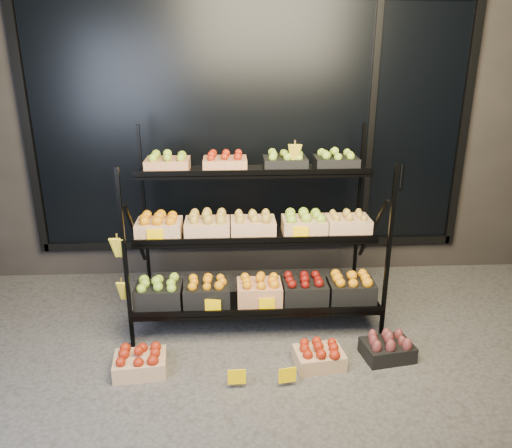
{
  "coord_description": "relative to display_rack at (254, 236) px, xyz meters",
  "views": [
    {
      "loc": [
        -0.21,
        -3.37,
        2.32
      ],
      "look_at": [
        0.0,
        0.55,
        0.91
      ],
      "focal_mm": 35.0,
      "sensor_mm": 36.0,
      "label": 1
    }
  ],
  "objects": [
    {
      "name": "ground",
      "position": [
        0.01,
        -0.6,
        -0.79
      ],
      "size": [
        24.0,
        24.0,
        0.0
      ],
      "primitive_type": "plane",
      "color": "#514F4C",
      "rests_on": "ground"
    },
    {
      "name": "tag_floor_a",
      "position": [
        -0.17,
        -1.0,
        -0.73
      ],
      "size": [
        0.13,
        0.01,
        0.12
      ],
      "primitive_type": "cube",
      "color": "#FFC400",
      "rests_on": "ground"
    },
    {
      "name": "display_rack",
      "position": [
        0.0,
        0.0,
        0.0
      ],
      "size": [
        2.18,
        1.02,
        1.66
      ],
      "color": "black",
      "rests_on": "ground"
    },
    {
      "name": "floor_crate_right",
      "position": [
        1.01,
        -0.68,
        -0.7
      ],
      "size": [
        0.42,
        0.34,
        0.19
      ],
      "rotation": [
        0.0,
        0.0,
        0.17
      ],
      "color": "black",
      "rests_on": "ground"
    },
    {
      "name": "floor_crate_left",
      "position": [
        -0.89,
        -0.77,
        -0.69
      ],
      "size": [
        0.41,
        0.32,
        0.2
      ],
      "rotation": [
        0.0,
        0.0,
        0.1
      ],
      "color": "tan",
      "rests_on": "ground"
    },
    {
      "name": "building",
      "position": [
        0.01,
        1.99,
        0.96
      ],
      "size": [
        6.0,
        2.08,
        3.5
      ],
      "color": "#2D2826",
      "rests_on": "ground"
    },
    {
      "name": "tag_floor_b",
      "position": [
        0.19,
        -1.0,
        -0.73
      ],
      "size": [
        0.13,
        0.01,
        0.12
      ],
      "primitive_type": "cube",
      "color": "#FFC400",
      "rests_on": "ground"
    },
    {
      "name": "floor_crate_midright",
      "position": [
        0.46,
        -0.75,
        -0.7
      ],
      "size": [
        0.39,
        0.31,
        0.19
      ],
      "rotation": [
        0.0,
        0.0,
        0.13
      ],
      "color": "tan",
      "rests_on": "ground"
    }
  ]
}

